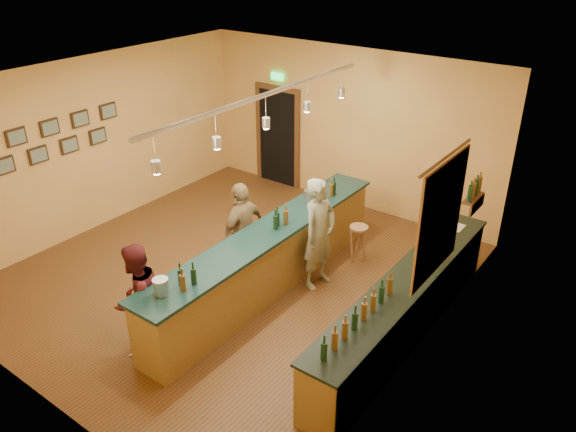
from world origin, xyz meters
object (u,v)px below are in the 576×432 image
Objects in this scene: back_counter at (404,307)px; bartender at (319,234)px; tasting_bar at (268,256)px; customer_b at (243,231)px; bar_stool at (359,234)px; customer_a at (138,298)px.

bartender is (-1.68, 0.40, 0.43)m from back_counter.
back_counter is 0.89× the size of tasting_bar.
tasting_bar is 0.60m from customer_b.
bar_stool is at bearing 137.34° from back_counter.
tasting_bar is 1.74m from bar_stool.
customer_a reaches higher than bar_stool.
back_counter is at bearing -98.71° from bartender.
customer_b is (-0.00, 2.16, 0.06)m from customer_a.
back_counter is 2.72× the size of customer_b.
customer_b is at bearing -177.32° from back_counter.
tasting_bar is 7.77× the size of bar_stool.
bartender reaches higher than back_counter.
bartender is (0.55, 0.59, 0.31)m from tasting_bar.
back_counter is 2.91× the size of customer_a.
bar_stool is at bearing 139.44° from customer_b.
bartender is at bearing 166.48° from back_counter.
tasting_bar reaches higher than bar_stool.
bartender is 1.09m from bar_stool.
customer_b is (-1.10, -0.53, -0.08)m from bartender.
customer_b is (-0.55, 0.05, 0.23)m from tasting_bar.
customer_b is at bearing 174.66° from tasting_bar.
tasting_bar is at bearing -113.99° from bar_stool.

